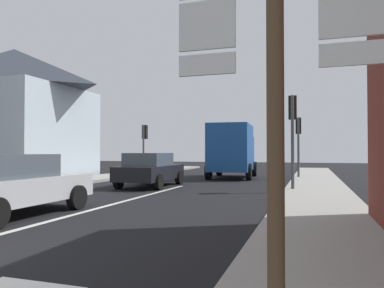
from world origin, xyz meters
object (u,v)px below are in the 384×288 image
sedan_near (9,184)px  traffic_light_far_right (298,134)px  route_sign_post (276,104)px  traffic_light_near_right (293,121)px  sedan_far (150,169)px  delivery_truck (232,150)px  traffic_light_far_left (144,138)px

sedan_near → traffic_light_far_right: 15.77m
route_sign_post → traffic_light_near_right: size_ratio=0.87×
sedan_far → delivery_truck: size_ratio=0.83×
route_sign_post → sedan_far: bearing=118.4°
sedan_near → traffic_light_far_left: bearing=103.2°
delivery_truck → traffic_light_far_right: 3.80m
delivery_truck → traffic_light_near_right: (3.69, -6.59, 1.06)m
traffic_light_far_left → traffic_light_far_right: bearing=-3.0°
delivery_truck → route_sign_post: (4.07, -18.14, 0.26)m
delivery_truck → route_sign_post: route_sign_post is taller
sedan_near → traffic_light_far_left: (-3.49, 14.92, 1.65)m
traffic_light_far_left → delivery_truck: bearing=-7.6°
traffic_light_far_left → traffic_light_far_right: 9.64m
traffic_light_near_right → traffic_light_far_right: bearing=90.0°
sedan_far → traffic_light_far_left: size_ratio=1.31×
route_sign_post → traffic_light_far_right: bearing=91.2°
sedan_near → traffic_light_far_right: bearing=67.0°
traffic_light_far_right → sedan_near: bearing=-113.0°
traffic_light_far_right → traffic_light_near_right: bearing=-90.0°
delivery_truck → traffic_light_far_left: 6.04m
delivery_truck → traffic_light_far_right: size_ratio=1.50×
sedan_far → traffic_light_far_left: 8.06m
delivery_truck → traffic_light_far_left: (-5.94, 0.79, 0.76)m
sedan_far → traffic_light_far_left: (-3.58, 7.03, 1.65)m
sedan_far → route_sign_post: route_sign_post is taller
traffic_light_near_right → sedan_far: bearing=176.7°
sedan_far → route_sign_post: size_ratio=1.33×
traffic_light_far_right → sedan_far: bearing=-132.8°
delivery_truck → traffic_light_far_right: bearing=4.5°
traffic_light_far_left → traffic_light_far_right: traffic_light_far_right is taller
sedan_near → delivery_truck: (2.45, 14.14, 0.89)m
sedan_far → traffic_light_far_left: bearing=117.0°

